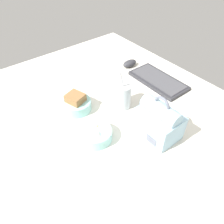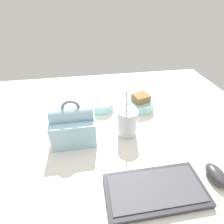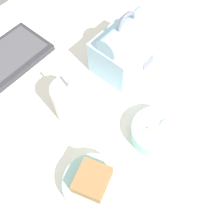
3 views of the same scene
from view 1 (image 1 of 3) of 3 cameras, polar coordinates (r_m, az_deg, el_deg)
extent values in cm
cube|color=silver|center=(95.52, 0.66, -1.88)|extent=(140.00, 110.00, 2.00)
cube|color=#2D2D33|center=(117.24, 11.99, 8.02)|extent=(30.07, 14.93, 1.80)
cube|color=#47474C|center=(116.66, 12.06, 8.44)|extent=(27.66, 12.25, 0.30)
cube|color=#9EC6DB|center=(86.47, 11.91, -3.05)|extent=(16.73, 12.37, 10.84)
cylinder|color=#9EC6DB|center=(81.64, 12.61, 0.40)|extent=(15.90, 5.96, 5.96)
cube|color=slate|center=(83.61, 10.21, -7.29)|extent=(4.68, 0.30, 3.25)
torus|color=slate|center=(79.90, 12.90, 1.81)|extent=(6.86, 1.00, 6.86)
cylinder|color=silver|center=(96.88, 2.61, 4.22)|extent=(8.05, 8.05, 11.58)
cylinder|color=orange|center=(93.54, 2.71, 6.84)|extent=(7.09, 7.09, 0.60)
cylinder|color=silver|center=(92.05, 2.79, 7.35)|extent=(0.70, 3.90, 13.09)
cylinder|color=#93D1CC|center=(98.69, -9.30, 1.82)|extent=(13.26, 13.26, 4.60)
cube|color=olive|center=(97.07, -9.46, 2.94)|extent=(8.99, 8.56, 6.44)
cylinder|color=#93D1CC|center=(85.37, -4.24, -5.91)|extent=(12.68, 12.68, 4.45)
ellipsoid|color=white|center=(82.95, -4.07, -6.38)|extent=(3.45, 3.45, 4.06)
cone|color=#F4DB84|center=(85.99, -3.92, -4.20)|extent=(5.73, 5.73, 3.78)
sphere|color=#4C5623|center=(83.80, -6.25, -7.24)|extent=(1.52, 1.52, 1.52)
sphere|color=#4C5623|center=(83.73, -5.62, -7.23)|extent=(1.52, 1.52, 1.52)
sphere|color=#4C5623|center=(83.99, -5.08, -6.97)|extent=(1.52, 1.52, 1.52)
ellipsoid|color=#333338|center=(127.77, 4.65, 12.53)|extent=(4.97, 9.02, 3.75)
camera|label=2|loc=(1.13, 34.40, 28.98)|focal=28.00mm
camera|label=3|loc=(0.80, -31.24, 37.13)|focal=45.00mm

